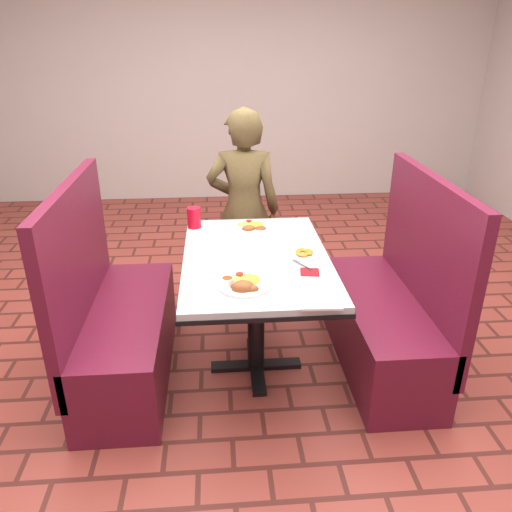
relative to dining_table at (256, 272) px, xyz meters
name	(u,v)px	position (x,y,z in m)	size (l,w,h in m)	color
room	(256,25)	(0.00, 0.00, 1.26)	(7.00, 7.04, 2.82)	brown
dining_table	(256,272)	(0.00, 0.00, 0.00)	(0.81, 1.21, 0.75)	#B8BBBD
booth_bench_left	(118,327)	(-0.80, 0.00, -0.32)	(0.47, 1.20, 1.17)	maroon
booth_bench_right	(389,316)	(0.80, 0.00, -0.32)	(0.47, 1.20, 1.17)	maroon
diner_person	(244,210)	(-0.02, 0.88, 0.06)	(0.52, 0.34, 1.44)	brown
near_dinner_plate	(243,281)	(-0.09, -0.36, 0.12)	(0.26, 0.26, 0.08)	white
far_dinner_plate	(252,225)	(0.01, 0.42, 0.12)	(0.24, 0.24, 0.06)	white
plantain_plate	(304,254)	(0.26, -0.01, 0.11)	(0.18, 0.18, 0.03)	white
maroon_napkin	(310,272)	(0.26, -0.23, 0.10)	(0.10, 0.10, 0.00)	maroon
spoon_utensil	(302,265)	(0.23, -0.15, 0.10)	(0.01, 0.14, 0.00)	silver
red_tumbler	(194,218)	(-0.35, 0.48, 0.16)	(0.09, 0.09, 0.13)	red
paper_napkin	(320,302)	(0.25, -0.55, 0.10)	(0.19, 0.14, 0.01)	silver
knife_utensil	(253,288)	(-0.04, -0.40, 0.11)	(0.01, 0.15, 0.00)	#BAB9BE
fork_utensil	(239,288)	(-0.11, -0.39, 0.11)	(0.01, 0.15, 0.00)	silver
lettuce_shreds	(262,251)	(0.04, 0.06, 0.10)	(0.28, 0.32, 0.00)	#8DBC4B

